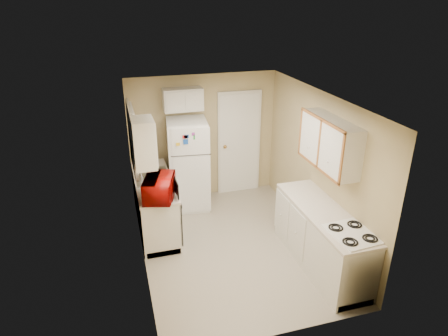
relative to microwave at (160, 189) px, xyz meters
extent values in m
plane|color=#BFB5A1|center=(1.08, -0.23, -1.05)|extent=(3.80, 3.80, 0.00)
plane|color=white|center=(1.08, -0.23, 1.35)|extent=(3.80, 3.80, 0.00)
plane|color=tan|center=(-0.32, -0.23, 0.15)|extent=(3.80, 3.80, 0.00)
plane|color=tan|center=(2.48, -0.23, 0.15)|extent=(3.80, 3.80, 0.00)
plane|color=tan|center=(1.08, 1.67, 0.15)|extent=(2.80, 2.80, 0.00)
plane|color=tan|center=(1.08, -2.13, 0.15)|extent=(2.80, 2.80, 0.00)
cube|color=silver|center=(-0.02, 0.67, -0.60)|extent=(0.60, 1.80, 0.90)
cube|color=black|center=(0.27, 0.07, -0.56)|extent=(0.03, 0.58, 0.72)
cube|color=gray|center=(-0.02, 0.82, -0.19)|extent=(0.54, 0.74, 0.16)
imported|color=#980703|center=(0.00, 0.00, 0.00)|extent=(0.68, 0.50, 0.41)
imported|color=beige|center=(-0.07, 1.18, -0.05)|extent=(0.09, 0.10, 0.18)
cube|color=silver|center=(-0.28, 0.82, 0.55)|extent=(0.10, 0.98, 1.08)
cube|color=silver|center=(-0.17, -0.01, 0.75)|extent=(0.30, 0.45, 0.70)
cube|color=white|center=(0.68, 1.26, -0.20)|extent=(0.77, 0.75, 1.69)
cube|color=silver|center=(0.68, 1.52, 0.95)|extent=(0.70, 0.30, 0.40)
cube|color=white|center=(1.78, 1.63, -0.03)|extent=(0.86, 0.06, 2.08)
cube|color=silver|center=(2.18, -1.03, -0.60)|extent=(0.60, 2.00, 0.90)
cube|color=white|center=(2.22, -1.66, -0.66)|extent=(0.57, 0.69, 0.79)
cube|color=silver|center=(2.33, -0.73, 0.75)|extent=(0.30, 1.20, 0.70)
camera|label=1|loc=(-0.55, -5.36, 2.66)|focal=32.00mm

